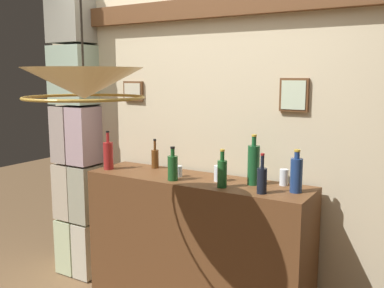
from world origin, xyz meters
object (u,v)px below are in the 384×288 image
liquor_bottle_bourbon (173,167)px  liquor_bottle_vodka (155,158)px  glass_tumbler_highball (219,173)px  liquor_bottle_rum (296,174)px  glass_tumbler_shot (178,171)px  liquor_bottle_sherry (222,173)px  liquor_bottle_gin (254,164)px  liquor_bottle_brandy (262,179)px  glass_tumbler_rocks (284,177)px  pendant_lamp (84,84)px  liquor_bottle_vermouth (108,155)px

liquor_bottle_bourbon → liquor_bottle_vodka: bearing=142.4°
glass_tumbler_highball → liquor_bottle_bourbon: bearing=-153.4°
liquor_bottle_rum → glass_tumbler_shot: liquor_bottle_rum is taller
liquor_bottle_sherry → liquor_bottle_bourbon: bearing=-179.3°
glass_tumbler_shot → liquor_bottle_gin: bearing=7.3°
liquor_bottle_brandy → glass_tumbler_shot: size_ratio=3.17×
liquor_bottle_rum → glass_tumbler_rocks: bearing=133.9°
liquor_bottle_vodka → liquor_bottle_rum: bearing=-6.1°
liquor_bottle_rum → pendant_lamp: size_ratio=0.42×
liquor_bottle_brandy → liquor_bottle_bourbon: size_ratio=1.06×
liquor_bottle_gin → glass_tumbler_shot: 0.55m
glass_tumbler_rocks → glass_tumbler_shot: bearing=-167.9°
glass_tumbler_rocks → liquor_bottle_sherry: bearing=-141.5°
liquor_bottle_gin → glass_tumbler_rocks: (0.18, 0.08, -0.08)m
liquor_bottle_gin → liquor_bottle_vermouth: bearing=-173.3°
liquor_bottle_vodka → liquor_bottle_gin: bearing=-5.6°
liquor_bottle_vermouth → glass_tumbler_shot: bearing=6.2°
liquor_bottle_brandy → glass_tumbler_rocks: 0.26m
liquor_bottle_vermouth → glass_tumbler_highball: bearing=6.3°
liquor_bottle_rum → glass_tumbler_shot: size_ratio=3.40×
glass_tumbler_shot → liquor_bottle_sherry: bearing=-14.3°
liquor_bottle_gin → glass_tumbler_rocks: 0.21m
liquor_bottle_bourbon → pendant_lamp: (-0.06, -0.74, 0.57)m
liquor_bottle_vodka → glass_tumbler_highball: size_ratio=2.12×
liquor_bottle_sherry → liquor_bottle_bourbon: (-0.37, -0.00, -0.01)m
liquor_bottle_vodka → pendant_lamp: bearing=-74.6°
liquor_bottle_rum → glass_tumbler_highball: 0.54m
glass_tumbler_rocks → glass_tumbler_shot: size_ratio=1.37×
liquor_bottle_rum → liquor_bottle_sherry: (-0.44, -0.13, -0.02)m
liquor_bottle_rum → liquor_bottle_sherry: 0.46m
liquor_bottle_brandy → liquor_bottle_sherry: 0.27m
liquor_bottle_vermouth → liquor_bottle_vodka: 0.35m
liquor_bottle_brandy → liquor_bottle_gin: bearing=126.9°
glass_tumbler_shot → pendant_lamp: bearing=-92.4°
liquor_bottle_brandy → liquor_bottle_bourbon: (-0.64, -0.00, 0.00)m
liquor_bottle_brandy → glass_tumbler_rocks: liquor_bottle_brandy is taller
liquor_bottle_vodka → glass_tumbler_shot: (0.31, -0.15, -0.04)m
liquor_bottle_bourbon → glass_tumbler_rocks: bearing=20.5°
liquor_bottle_bourbon → glass_tumbler_highball: 0.32m
liquor_bottle_bourbon → liquor_bottle_vermouth: bearing=176.1°
liquor_bottle_sherry → glass_tumbler_rocks: 0.41m
liquor_bottle_vodka → liquor_bottle_bourbon: size_ratio=0.97×
liquor_bottle_brandy → liquor_bottle_sherry: bearing=179.7°
liquor_bottle_sherry → liquor_bottle_gin: size_ratio=0.75×
liquor_bottle_rum → liquor_bottle_brandy: 0.22m
liquor_bottle_sherry → glass_tumbler_rocks: liquor_bottle_sherry is taller
liquor_bottle_sherry → liquor_bottle_rum: bearing=16.5°
liquor_bottle_gin → liquor_bottle_bourbon: size_ratio=1.42×
glass_tumbler_rocks → pendant_lamp: size_ratio=0.17×
liquor_bottle_vodka → liquor_bottle_brandy: 1.01m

